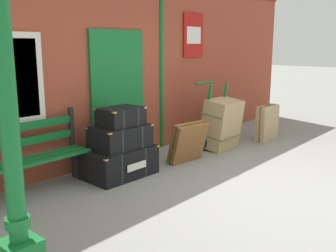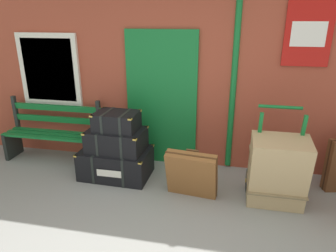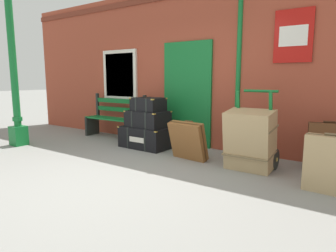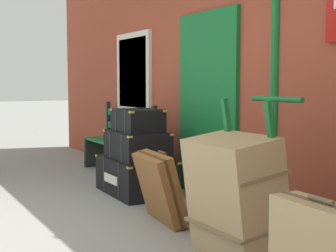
# 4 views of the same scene
# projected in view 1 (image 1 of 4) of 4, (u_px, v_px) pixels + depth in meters

# --- Properties ---
(ground_plane) EXTENTS (60.00, 60.00, 0.00)m
(ground_plane) POSITION_uv_depth(u_px,v_px,m) (260.00, 189.00, 5.11)
(ground_plane) COLOR gray
(brick_facade) EXTENTS (10.40, 0.35, 3.20)m
(brick_facade) POSITION_uv_depth(u_px,v_px,m) (123.00, 61.00, 6.42)
(brick_facade) COLOR #9E422D
(brick_facade) RESTS_ON ground
(lamp_post) EXTENTS (0.28, 0.28, 3.03)m
(lamp_post) POSITION_uv_depth(u_px,v_px,m) (11.00, 145.00, 2.81)
(lamp_post) COLOR #146B2D
(lamp_post) RESTS_ON ground
(platform_bench) EXTENTS (1.60, 0.43, 1.01)m
(platform_bench) POSITION_uv_depth(u_px,v_px,m) (29.00, 160.00, 4.87)
(platform_bench) COLOR #146B2D
(platform_bench) RESTS_ON ground
(steamer_trunk_base) EXTENTS (1.03, 0.68, 0.43)m
(steamer_trunk_base) POSITION_uv_depth(u_px,v_px,m) (119.00, 162.00, 5.59)
(steamer_trunk_base) COLOR black
(steamer_trunk_base) RESTS_ON ground
(steamer_trunk_middle) EXTENTS (0.84, 0.59, 0.33)m
(steamer_trunk_middle) POSITION_uv_depth(u_px,v_px,m) (120.00, 137.00, 5.53)
(steamer_trunk_middle) COLOR black
(steamer_trunk_middle) RESTS_ON steamer_trunk_base
(steamer_trunk_top) EXTENTS (0.63, 0.47, 0.27)m
(steamer_trunk_top) POSITION_uv_depth(u_px,v_px,m) (121.00, 117.00, 5.49)
(steamer_trunk_top) COLOR black
(steamer_trunk_top) RESTS_ON steamer_trunk_middle
(porters_trolley) EXTENTS (0.71, 0.57, 1.20)m
(porters_trolley) POSITION_uv_depth(u_px,v_px,m) (214.00, 133.00, 7.16)
(porters_trolley) COLOR black
(porters_trolley) RESTS_ON ground
(large_brown_trunk) EXTENTS (0.70, 0.55, 0.93)m
(large_brown_trunk) POSITION_uv_depth(u_px,v_px,m) (222.00, 124.00, 7.01)
(large_brown_trunk) COLOR tan
(large_brown_trunk) RESTS_ON ground
(suitcase_beige) EXTENTS (0.58, 0.23, 0.74)m
(suitcase_beige) POSITION_uv_depth(u_px,v_px,m) (267.00, 123.00, 7.65)
(suitcase_beige) COLOR tan
(suitcase_beige) RESTS_ON ground
(suitcase_olive) EXTENTS (0.69, 0.40, 0.67)m
(suitcase_olive) POSITION_uv_depth(u_px,v_px,m) (188.00, 142.00, 6.22)
(suitcase_olive) COLOR brown
(suitcase_olive) RESTS_ON ground
(suitcase_caramel) EXTENTS (0.56, 0.28, 0.77)m
(suitcase_caramel) POSITION_uv_depth(u_px,v_px,m) (225.00, 118.00, 8.10)
(suitcase_caramel) COLOR brown
(suitcase_caramel) RESTS_ON ground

